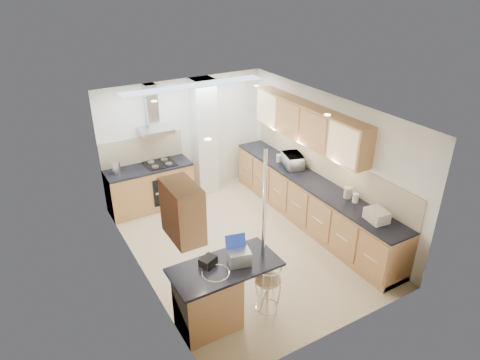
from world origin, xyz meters
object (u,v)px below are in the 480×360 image
microwave (293,161)px  bar_stool_near (217,300)px  bar_stool_end (268,293)px  laptop (239,257)px  bread_bin (377,215)px

microwave → bar_stool_near: microwave is taller
bar_stool_near → bar_stool_end: bearing=-13.7°
bar_stool_near → bar_stool_end: (0.69, -0.20, -0.02)m
laptop → bread_bin: bearing=10.8°
bar_stool_near → bar_stool_end: bar_stool_near is taller
microwave → bar_stool_end: (-2.14, -2.37, -0.60)m
bar_stool_near → bread_bin: bread_bin is taller
microwave → bar_stool_end: bearing=153.3°
laptop → bread_bin: 2.41m
laptop → bar_stool_near: bearing=-162.6°
bar_stool_near → bread_bin: 2.83m
bar_stool_end → bread_bin: 2.16m
microwave → bar_stool_end: size_ratio=0.54×
bar_stool_end → bread_bin: size_ratio=2.65×
microwave → bar_stool_end: microwave is taller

